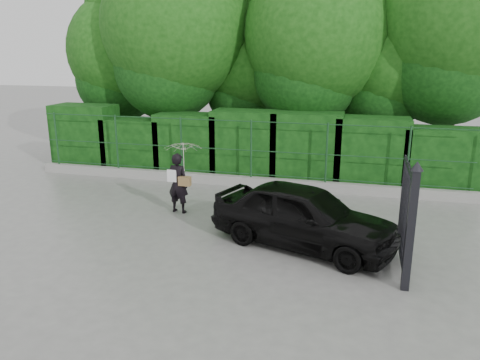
# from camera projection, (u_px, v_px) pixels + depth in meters

# --- Properties ---
(ground) EXTENTS (80.00, 80.00, 0.00)m
(ground) POSITION_uv_depth(u_px,v_px,m) (188.00, 239.00, 10.63)
(ground) COLOR gray
(kerb) EXTENTS (14.00, 0.25, 0.30)m
(kerb) POSITION_uv_depth(u_px,v_px,m) (239.00, 181.00, 14.78)
(kerb) COLOR #9E9E99
(kerb) RESTS_ON ground
(fence) EXTENTS (14.13, 0.06, 1.80)m
(fence) POSITION_uv_depth(u_px,v_px,m) (245.00, 149.00, 14.45)
(fence) COLOR #194321
(fence) RESTS_ON kerb
(hedge) EXTENTS (14.20, 1.20, 2.26)m
(hedge) POSITION_uv_depth(u_px,v_px,m) (246.00, 146.00, 15.48)
(hedge) COLOR black
(hedge) RESTS_ON ground
(trees) EXTENTS (17.10, 6.15, 8.08)m
(trees) POSITION_uv_depth(u_px,v_px,m) (294.00, 36.00, 16.32)
(trees) COLOR black
(trees) RESTS_ON ground
(gate) EXTENTS (0.22, 2.33, 2.36)m
(gate) POSITION_uv_depth(u_px,v_px,m) (408.00, 218.00, 8.51)
(gate) COLOR black
(gate) RESTS_ON ground
(woman) EXTENTS (0.95, 0.97, 1.88)m
(woman) POSITION_uv_depth(u_px,v_px,m) (182.00, 166.00, 12.06)
(woman) COLOR black
(woman) RESTS_ON ground
(car) EXTENTS (4.37, 2.87, 1.38)m
(car) POSITION_uv_depth(u_px,v_px,m) (303.00, 216.00, 10.09)
(car) COLOR black
(car) RESTS_ON ground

